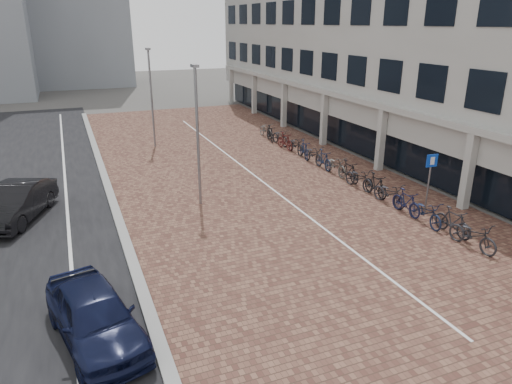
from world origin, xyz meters
name	(u,v)px	position (x,y,z in m)	size (l,w,h in m)	color
ground	(334,300)	(0.00, 0.00, 0.00)	(140.00, 140.00, 0.00)	#474442
plaza_brick	(248,174)	(2.00, 12.00, 0.01)	(14.50, 42.00, 0.04)	brown
street_asphalt	(18,203)	(-9.00, 12.00, 0.01)	(8.00, 50.00, 0.03)	black
curb	(109,190)	(-5.10, 12.00, 0.07)	(0.35, 42.00, 0.14)	gray
lane_line	(66,196)	(-7.00, 12.00, 0.02)	(0.12, 44.00, 0.00)	white
parking_line	(252,173)	(2.20, 12.00, 0.04)	(0.10, 30.00, 0.00)	white
office_building	(388,7)	(12.97, 16.00, 8.44)	(8.40, 40.00, 15.00)	#A9A9A3
car_navy	(95,316)	(-6.50, 0.68, 0.73)	(1.72, 4.27, 1.46)	black
car_dark	(17,203)	(-8.81, 9.91, 0.74)	(1.57, 4.49, 1.48)	black
parking_sign	(430,174)	(7.03, 4.29, 1.71)	(0.53, 0.10, 2.54)	slate
lamp_near	(198,138)	(-1.51, 8.79, 2.97)	(0.12, 0.12, 5.93)	slate
lamp_far	(152,100)	(-1.45, 19.66, 3.03)	(0.12, 0.12, 6.06)	slate
bike_row	(335,165)	(6.18, 10.20, 0.52)	(1.07, 20.40, 1.05)	#232328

